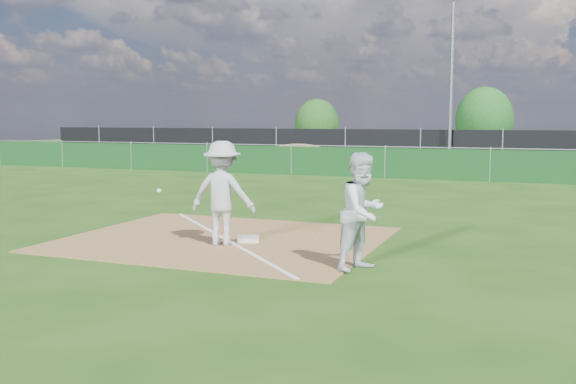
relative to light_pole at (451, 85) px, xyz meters
The scene contains 16 objects.
ground 13.40m from the light_pole, 96.74° to the right, with size 90.00×90.00×0.00m, color #1F460F.
infield_dirt 22.11m from the light_pole, 93.95° to the right, with size 6.00×5.00×0.02m, color olive.
foul_line 22.11m from the light_pole, 93.95° to the right, with size 0.08×7.00×0.01m, color white.
green_fence 8.55m from the light_pole, 101.02° to the right, with size 44.00×0.05×1.20m, color #0F3915.
dirt_mound 8.46m from the light_pole, 147.13° to the right, with size 3.38×2.60×1.17m, color #926C46.
black_fence 3.46m from the light_pole, 168.69° to the left, with size 46.00×0.04×1.80m, color black.
parking_lot 6.80m from the light_pole, 105.80° to the left, with size 46.00×9.00×0.01m, color black.
light_pole is the anchor object (origin of this frame).
first_base 22.14m from the light_pole, 92.47° to the right, with size 0.41×0.41×0.09m, color silver.
play_at_first 22.47m from the light_pole, 93.19° to the right, with size 1.85×0.81×1.94m.
runner 23.42m from the light_pole, 85.84° to the right, with size 0.90×0.70×1.85m, color silver.
car_left 8.90m from the light_pole, 152.29° to the left, with size 1.56×3.89×1.33m, color #B3B5BB.
car_mid 5.29m from the light_pole, 102.89° to the left, with size 1.41×4.04×1.33m, color black.
car_right 7.81m from the light_pole, 51.17° to the left, with size 1.94×4.78×1.39m, color black.
tree_left 15.40m from the light_pole, 134.63° to the left, with size 3.17×3.17×3.76m.
tree_mid 11.34m from the light_pole, 86.22° to the left, with size 3.73×3.73×4.42m.
Camera 1 is at (5.72, -10.09, 2.37)m, focal length 40.00 mm.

